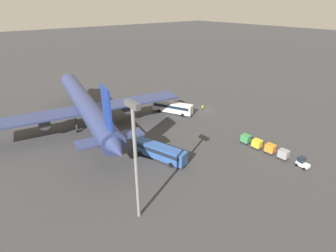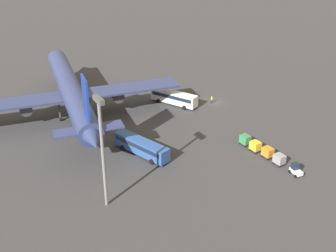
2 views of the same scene
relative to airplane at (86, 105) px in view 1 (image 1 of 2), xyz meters
name	(u,v)px [view 1 (image 1 of 2)]	position (x,y,z in m)	size (l,w,h in m)	color
ground_plane	(204,110)	(-10.48, -32.38, -6.18)	(600.00, 600.00, 0.00)	#38383A
airplane	(86,105)	(0.00, 0.00, 0.00)	(56.20, 49.21, 16.45)	navy
shuttle_bus_near	(172,107)	(-6.46, -23.20, -4.27)	(11.90, 7.43, 3.18)	white
shuttle_bus_far	(159,151)	(-23.54, -5.08, -4.31)	(12.84, 6.12, 3.09)	#2D5199
baggage_tug	(302,163)	(-43.97, -25.20, -5.23)	(2.57, 1.95, 2.10)	white
worker_person	(202,108)	(-10.60, -31.51, -5.30)	(0.38, 0.38, 1.74)	#1E1E2D
cargo_cart_grey	(284,154)	(-40.09, -25.00, -4.98)	(2.07, 1.77, 2.06)	#38383D
cargo_cart_orange	(270,148)	(-37.06, -24.98, -4.98)	(2.07, 1.77, 2.06)	#38383D
cargo_cart_yellow	(257,143)	(-34.04, -24.60, -4.98)	(2.07, 1.77, 2.06)	#38383D
cargo_cart_green	(246,138)	(-31.01, -24.64, -4.98)	(2.07, 1.77, 2.06)	#38383D
light_pole	(135,152)	(-34.60, 7.09, 5.12)	(2.80, 0.70, 18.54)	slate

